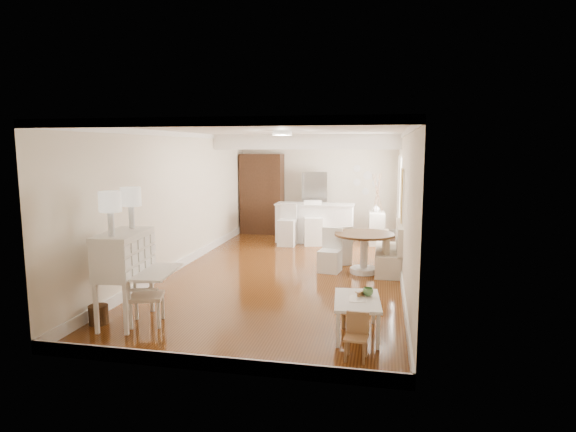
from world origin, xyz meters
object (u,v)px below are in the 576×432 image
(secretary_bureau, at_px, (125,277))
(kids_chair_a, at_px, (353,312))
(bar_stool_left, at_px, (287,225))
(fridge, at_px, (327,204))
(slip_chair_near, at_px, (330,250))
(slip_chair_far, at_px, (340,245))
(kids_chair_b, at_px, (355,308))
(dining_table, at_px, (364,253))
(pantry_cabinet, at_px, (262,194))
(kids_chair_c, at_px, (356,337))
(kids_table, at_px, (357,317))
(wicker_basket, at_px, (98,315))
(bar_stool_right, at_px, (313,223))
(breakfast_counter, at_px, (315,223))
(sideboard, at_px, (377,228))
(gustavian_armchair, at_px, (147,295))

(secretary_bureau, height_order, kids_chair_a, secretary_bureau)
(secretary_bureau, distance_m, kids_chair_a, 3.24)
(bar_stool_left, distance_m, fridge, 1.87)
(slip_chair_near, distance_m, slip_chair_far, 0.74)
(bar_stool_left, bearing_deg, kids_chair_b, -67.12)
(secretary_bureau, xyz_separation_m, fridge, (2.00, 7.42, 0.24))
(secretary_bureau, distance_m, fridge, 7.69)
(kids_chair_a, distance_m, kids_chair_b, 0.11)
(dining_table, distance_m, fridge, 4.20)
(slip_chair_near, height_order, pantry_cabinet, pantry_cabinet)
(kids_chair_c, height_order, slip_chair_far, slip_chair_far)
(kids_table, xyz_separation_m, dining_table, (-0.05, 3.26, 0.16))
(slip_chair_near, bearing_deg, fridge, 106.46)
(wicker_basket, bearing_deg, dining_table, 45.07)
(kids_chair_b, height_order, kids_chair_c, kids_chair_b)
(bar_stool_right, height_order, fridge, fridge)
(kids_table, bearing_deg, dining_table, 90.91)
(dining_table, bearing_deg, pantry_cabinet, 127.81)
(breakfast_counter, xyz_separation_m, sideboard, (1.61, 0.13, -0.10))
(bar_stool_left, bearing_deg, fridge, 65.21)
(bar_stool_left, height_order, sideboard, bar_stool_left)
(secretary_bureau, relative_size, dining_table, 1.11)
(bar_stool_right, bearing_deg, slip_chair_far, -78.32)
(dining_table, relative_size, bar_stool_left, 1.11)
(slip_chair_near, relative_size, fridge, 0.49)
(kids_table, distance_m, bar_stool_left, 5.99)
(pantry_cabinet, bearing_deg, kids_chair_c, -68.29)
(dining_table, distance_m, breakfast_counter, 3.26)
(kids_chair_b, bearing_deg, pantry_cabinet, -128.20)
(fridge, bearing_deg, slip_chair_near, -82.35)
(gustavian_armchair, bearing_deg, slip_chair_far, -46.96)
(slip_chair_far, bearing_deg, dining_table, 97.80)
(slip_chair_near, height_order, fridge, fridge)
(kids_chair_b, xyz_separation_m, dining_table, (-0.01, 3.00, 0.12))
(wicker_basket, relative_size, slip_chair_far, 0.33)
(gustavian_armchair, distance_m, kids_table, 2.95)
(gustavian_armchair, height_order, kids_chair_c, gustavian_armchair)
(secretary_bureau, bearing_deg, breakfast_counter, 68.14)
(wicker_basket, xyz_separation_m, bar_stool_left, (1.53, 5.93, 0.40))
(slip_chair_near, bearing_deg, bar_stool_left, 128.58)
(bar_stool_right, xyz_separation_m, fridge, (0.19, 1.42, 0.33))
(kids_table, distance_m, fridge, 7.39)
(wicker_basket, distance_m, kids_table, 3.63)
(kids_table, xyz_separation_m, kids_chair_c, (0.03, -0.77, 0.03))
(wicker_basket, height_order, kids_chair_c, kids_chair_c)
(kids_table, distance_m, slip_chair_far, 4.00)
(bar_stool_left, distance_m, sideboard, 2.35)
(pantry_cabinet, bearing_deg, dining_table, -52.19)
(pantry_cabinet, bearing_deg, kids_table, -66.47)
(kids_chair_a, bearing_deg, bar_stool_left, 167.44)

